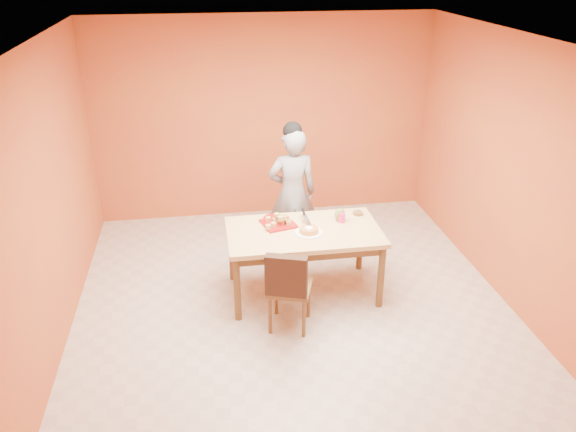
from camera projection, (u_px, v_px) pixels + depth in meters
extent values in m
plane|color=beige|center=(295.00, 311.00, 5.84)|extent=(5.00, 5.00, 0.00)
plane|color=white|center=(297.00, 43.00, 4.67)|extent=(5.00, 5.00, 0.00)
plane|color=#B24229|center=(264.00, 119.00, 7.48)|extent=(4.50, 0.00, 4.50)
plane|color=#B24229|center=(44.00, 207.00, 4.94)|extent=(0.00, 5.00, 5.00)
plane|color=#B24229|center=(518.00, 178.00, 5.58)|extent=(0.00, 5.00, 5.00)
cube|color=#E0B575|center=(304.00, 232.00, 5.85)|extent=(1.60, 0.90, 0.05)
cube|color=brown|center=(304.00, 239.00, 5.88)|extent=(1.48, 0.78, 0.10)
cylinder|color=brown|center=(237.00, 289.00, 5.56)|extent=(0.07, 0.07, 0.71)
cylinder|color=brown|center=(232.00, 251.00, 6.25)|extent=(0.07, 0.07, 0.71)
cylinder|color=brown|center=(381.00, 277.00, 5.77)|extent=(0.07, 0.07, 0.71)
cylinder|color=brown|center=(360.00, 242.00, 6.47)|extent=(0.07, 0.07, 0.71)
imported|color=gray|center=(292.00, 193.00, 6.64)|extent=(0.58, 0.38, 1.58)
cube|color=maroon|center=(278.00, 224.00, 5.95)|extent=(0.40, 0.40, 0.02)
cylinder|color=maroon|center=(274.00, 218.00, 6.07)|extent=(0.28, 0.28, 0.01)
cylinder|color=white|center=(309.00, 232.00, 5.78)|extent=(0.38, 0.38, 0.01)
cylinder|color=gold|center=(309.00, 230.00, 5.76)|extent=(0.21, 0.21, 0.04)
cube|color=white|center=(307.00, 220.00, 5.91)|extent=(0.05, 0.27, 0.01)
ellipsoid|color=olive|center=(340.00, 215.00, 6.01)|extent=(0.12, 0.10, 0.14)
cylinder|color=#E32278|center=(342.00, 217.00, 5.99)|extent=(0.07, 0.07, 0.11)
cylinder|color=#361E0E|center=(358.00, 213.00, 6.17)|extent=(0.13, 0.13, 0.03)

